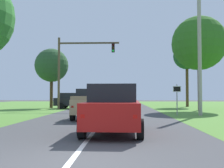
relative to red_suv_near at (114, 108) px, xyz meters
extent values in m
plane|color=#424244|center=(-0.84, 7.23, -1.01)|extent=(120.00, 120.00, 0.00)
cube|color=white|center=(-0.84, -3.77, -1.01)|extent=(0.16, 42.37, 0.01)
cube|color=#9E1411|center=(0.00, -0.07, -0.20)|extent=(2.16, 4.84, 0.90)
cube|color=black|center=(0.01, 0.17, 0.59)|extent=(1.86, 3.02, 0.67)
cube|color=red|center=(-0.90, -2.40, -0.16)|extent=(0.14, 0.06, 0.12)
cube|color=red|center=(0.75, -2.45, -0.16)|extent=(0.14, 0.06, 0.12)
cylinder|color=black|center=(-0.96, 1.45, -0.65)|extent=(0.26, 0.73, 0.72)
cylinder|color=black|center=(1.05, 1.38, -0.65)|extent=(0.26, 0.73, 0.72)
cylinder|color=black|center=(-1.05, -1.52, -0.65)|extent=(0.26, 0.73, 0.72)
cylinder|color=black|center=(0.96, -1.58, -0.65)|extent=(0.26, 0.73, 0.72)
cube|color=tan|center=(-1.64, 6.77, -0.19)|extent=(1.93, 5.34, 0.85)
cube|color=black|center=(-1.64, 6.50, 0.57)|extent=(1.68, 2.04, 0.65)
cube|color=#8F7D56|center=(-1.65, 5.12, 0.34)|extent=(1.82, 2.04, 0.20)
cube|color=red|center=(-2.43, 4.14, -0.14)|extent=(0.14, 0.06, 0.12)
cube|color=red|center=(-0.87, 4.13, -0.14)|extent=(0.14, 0.06, 0.12)
cylinder|color=black|center=(-2.58, 8.43, -0.61)|extent=(0.23, 0.80, 0.80)
cylinder|color=black|center=(-0.68, 8.42, -0.61)|extent=(0.23, 0.80, 0.80)
cylinder|color=black|center=(-2.60, 5.12, -0.61)|extent=(0.23, 0.80, 0.80)
cylinder|color=black|center=(-0.70, 5.11, -0.61)|extent=(0.23, 0.80, 0.80)
cylinder|color=brown|center=(-6.37, 17.54, 2.80)|extent=(0.24, 0.24, 7.61)
cube|color=#4C3D2B|center=(-3.17, 17.54, 6.00)|extent=(6.40, 0.16, 0.16)
cube|color=black|center=(-0.61, 17.54, 5.45)|extent=(0.32, 0.28, 0.90)
sphere|color=black|center=(-0.61, 17.39, 5.75)|extent=(0.22, 0.22, 0.22)
sphere|color=black|center=(-0.61, 17.39, 5.45)|extent=(0.22, 0.22, 0.22)
sphere|color=#1ED83F|center=(-0.61, 17.39, 5.15)|extent=(0.22, 0.22, 0.22)
cylinder|color=gray|center=(4.44, 9.59, 0.15)|extent=(0.08, 0.08, 2.32)
cube|color=white|center=(4.44, 9.56, 0.96)|extent=(0.60, 0.03, 0.44)
cube|color=black|center=(4.44, 9.55, 0.96)|extent=(0.52, 0.01, 0.36)
cylinder|color=#4C351E|center=(7.99, 16.27, 1.32)|extent=(0.36, 0.36, 4.66)
sphere|color=#2D661F|center=(7.99, 16.27, 5.67)|extent=(5.38, 5.38, 5.38)
cube|color=black|center=(-4.78, 19.16, -0.25)|extent=(4.70, 2.04, 0.84)
cube|color=black|center=(-5.01, 19.16, 0.45)|extent=(2.83, 1.76, 0.56)
cube|color=red|center=(-2.50, 18.31, -0.21)|extent=(0.06, 0.14, 0.12)
cube|color=red|center=(-2.47, 19.89, -0.21)|extent=(0.06, 0.14, 0.12)
cylinder|color=black|center=(-6.25, 18.23, -0.67)|extent=(0.69, 0.25, 0.68)
cylinder|color=black|center=(-6.20, 20.16, -0.67)|extent=(0.69, 0.25, 0.68)
cylinder|color=black|center=(-3.36, 18.16, -0.67)|extent=(0.69, 0.25, 0.68)
cylinder|color=black|center=(-3.31, 20.08, -0.67)|extent=(0.69, 0.25, 0.68)
cylinder|color=#9E998E|center=(6.12, 9.46, 3.39)|extent=(0.28, 0.28, 8.80)
cylinder|color=#4C351E|center=(-7.95, 20.58, 0.75)|extent=(0.36, 0.36, 3.53)
sphere|color=#294D2A|center=(-7.95, 20.58, 3.99)|extent=(3.91, 3.91, 3.91)
cylinder|color=#4C351E|center=(8.73, 24.51, 1.63)|extent=(0.36, 0.36, 5.28)
sphere|color=#1E4E24|center=(8.73, 24.51, 5.58)|extent=(3.50, 3.50, 3.50)
camera|label=1|loc=(0.35, -10.99, 0.52)|focal=43.74mm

